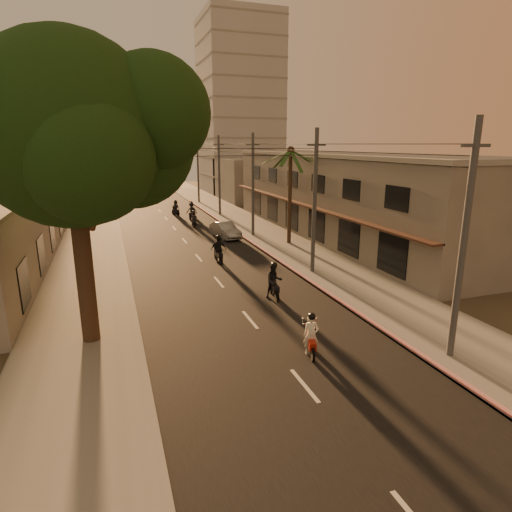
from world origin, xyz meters
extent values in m
plane|color=#383023|center=(0.00, 0.00, 0.00)|extent=(160.00, 160.00, 0.00)
cube|color=black|center=(0.00, 20.00, 0.01)|extent=(10.00, 140.00, 0.02)
cube|color=slate|center=(7.50, 20.00, 0.06)|extent=(5.00, 140.00, 0.12)
cube|color=slate|center=(-7.50, 20.00, 0.06)|extent=(5.00, 140.00, 0.12)
cube|color=red|center=(5.10, 15.00, 0.10)|extent=(0.20, 60.00, 0.20)
cube|color=gray|center=(14.00, 18.00, 3.50)|extent=(8.00, 34.00, 7.00)
cube|color=#9A948B|center=(14.00, 18.00, 7.15)|extent=(8.20, 34.20, 0.30)
cube|color=#3E2218|center=(9.70, 18.00, 3.10)|extent=(0.80, 34.00, 0.12)
cube|color=#B7B5B2|center=(16.00, 56.00, 14.00)|extent=(12.00, 12.00, 28.00)
cylinder|color=black|center=(-7.00, 2.00, 3.00)|extent=(0.70, 0.70, 6.00)
cylinder|color=black|center=(-6.20, 2.40, 6.00)|extent=(1.22, 2.17, 3.04)
cylinder|color=black|center=(-7.60, 1.70, 6.20)|extent=(1.31, 1.49, 2.73)
sphere|color=black|center=(-7.00, 2.00, 8.50)|extent=(7.20, 7.20, 7.20)
sphere|color=black|center=(-4.80, 3.00, 8.00)|extent=(5.20, 5.20, 5.20)
sphere|color=black|center=(-8.80, 2.80, 8.20)|extent=(4.80, 4.80, 4.80)
sphere|color=black|center=(-6.40, 0.20, 7.60)|extent=(4.60, 4.60, 4.60)
sphere|color=black|center=(-4.00, 1.50, 9.20)|extent=(4.40, 4.40, 4.40)
sphere|color=black|center=(-5.80, 4.40, 9.60)|extent=(4.40, 4.40, 4.40)
cylinder|color=black|center=(8.00, 16.00, 3.80)|extent=(0.32, 0.32, 7.60)
sphere|color=black|center=(8.00, 16.00, 7.60)|extent=(0.60, 0.60, 0.60)
cylinder|color=#38383A|center=(6.20, -4.00, 4.50)|extent=(0.26, 0.26, 9.00)
cube|color=#38383A|center=(6.20, -4.00, 8.00)|extent=(1.20, 0.12, 0.12)
cylinder|color=#38383A|center=(6.20, 8.00, 4.50)|extent=(0.26, 0.26, 9.00)
cube|color=#38383A|center=(6.20, 8.00, 8.00)|extent=(1.20, 0.12, 0.12)
cylinder|color=#38383A|center=(6.20, 20.00, 4.50)|extent=(0.26, 0.26, 9.00)
cube|color=#38383A|center=(6.20, 20.00, 8.00)|extent=(1.20, 0.12, 0.12)
cylinder|color=#38383A|center=(6.20, 32.00, 4.50)|extent=(0.26, 0.26, 9.00)
cube|color=#38383A|center=(6.20, 32.00, 8.00)|extent=(1.20, 0.12, 0.12)
cylinder|color=#38383A|center=(6.20, 44.00, 4.50)|extent=(0.26, 0.26, 9.00)
cube|color=#38383A|center=(6.20, 44.00, 8.00)|extent=(1.20, 0.12, 0.12)
cube|color=#9A948B|center=(14.00, 45.00, 3.00)|extent=(8.00, 14.00, 6.00)
cube|color=#9A948B|center=(-14.00, 34.00, 2.20)|extent=(8.00, 14.00, 4.40)
cube|color=#9A948B|center=(-14.00, 52.00, 3.50)|extent=(8.00, 14.00, 7.00)
cylinder|color=black|center=(1.42, -1.34, 0.28)|extent=(0.26, 0.55, 0.55)
cylinder|color=black|center=(1.05, -2.52, 0.28)|extent=(0.26, 0.55, 0.55)
cube|color=#9D1A0C|center=(1.21, -2.00, 0.54)|extent=(0.59, 1.11, 0.29)
cube|color=#9D1A0C|center=(1.36, -1.53, 0.69)|extent=(0.31, 0.18, 0.59)
cylinder|color=silver|center=(1.39, -1.42, 1.03)|extent=(0.53, 0.20, 0.04)
imported|color=silver|center=(1.21, -2.00, 0.83)|extent=(0.83, 0.74, 1.65)
sphere|color=black|center=(1.21, -2.00, 1.60)|extent=(0.29, 0.29, 0.29)
sphere|color=silver|center=(1.13, -1.35, 1.28)|extent=(0.12, 0.12, 0.12)
sphere|color=silver|center=(1.65, -1.52, 1.28)|extent=(0.12, 0.12, 0.12)
cylinder|color=black|center=(2.27, 5.25, 0.31)|extent=(0.19, 0.64, 0.63)
cylinder|color=black|center=(2.10, 3.86, 0.31)|extent=(0.19, 0.64, 0.63)
cube|color=black|center=(2.17, 4.47, 0.62)|extent=(0.46, 1.26, 0.34)
cube|color=black|center=(2.24, 5.03, 0.78)|extent=(0.35, 0.15, 0.67)
cylinder|color=silver|center=(2.26, 5.16, 1.17)|extent=(0.62, 0.11, 0.04)
imported|color=black|center=(2.17, 4.47, 0.94)|extent=(1.09, 0.93, 1.88)
sphere|color=black|center=(2.17, 4.47, 1.83)|extent=(0.34, 0.34, 0.34)
cylinder|color=black|center=(1.09, 13.12, 0.31)|extent=(0.12, 0.63, 0.63)
cylinder|color=black|center=(1.10, 11.73, 0.31)|extent=(0.12, 0.63, 0.63)
cube|color=black|center=(1.09, 12.34, 0.62)|extent=(0.33, 1.23, 0.34)
cube|color=black|center=(1.09, 12.90, 0.78)|extent=(0.34, 0.12, 0.67)
cylinder|color=silver|center=(1.09, 13.03, 1.17)|extent=(0.62, 0.05, 0.04)
imported|color=black|center=(1.09, 12.34, 0.94)|extent=(1.11, 0.48, 1.88)
sphere|color=black|center=(1.09, 12.34, 1.83)|extent=(0.34, 0.34, 0.34)
cylinder|color=black|center=(2.19, 26.94, 0.25)|extent=(0.18, 0.52, 0.51)
cylinder|color=black|center=(1.99, 25.82, 0.25)|extent=(0.18, 0.52, 0.51)
cube|color=black|center=(2.08, 26.31, 0.50)|extent=(0.42, 1.03, 0.27)
cube|color=black|center=(2.15, 26.76, 0.63)|extent=(0.28, 0.14, 0.54)
cylinder|color=silver|center=(2.17, 26.86, 0.95)|extent=(0.50, 0.13, 0.04)
imported|color=black|center=(2.08, 26.31, 0.76)|extent=(0.91, 0.74, 1.52)
sphere|color=black|center=(2.08, 26.31, 1.47)|extent=(0.27, 0.27, 0.27)
cylinder|color=black|center=(3.02, 31.40, 0.31)|extent=(0.38, 0.61, 0.63)
cylinder|color=black|center=(2.40, 30.15, 0.31)|extent=(0.38, 0.61, 0.63)
cube|color=black|center=(2.68, 30.70, 0.61)|extent=(0.82, 1.24, 0.34)
cube|color=black|center=(2.92, 31.20, 0.78)|extent=(0.35, 0.25, 0.67)
cylinder|color=silver|center=(2.98, 31.32, 1.17)|extent=(0.57, 0.31, 0.04)
imported|color=black|center=(2.68, 30.70, 0.94)|extent=(1.77, 1.66, 1.88)
sphere|color=black|center=(2.68, 30.70, 1.83)|extent=(0.34, 0.34, 0.34)
imported|color=gray|center=(3.64, 20.08, 0.69)|extent=(2.69, 4.61, 1.38)
cylinder|color=black|center=(1.20, 34.63, 0.28)|extent=(0.27, 0.57, 0.56)
cylinder|color=black|center=(1.60, 33.44, 0.28)|extent=(0.27, 0.57, 0.56)
cube|color=black|center=(1.42, 33.96, 0.55)|extent=(0.62, 1.14, 0.30)
cube|color=black|center=(1.26, 34.44, 0.71)|extent=(0.32, 0.19, 0.61)
cylinder|color=silver|center=(1.23, 34.56, 1.06)|extent=(0.54, 0.21, 0.04)
imported|color=black|center=(1.42, 33.96, 0.85)|extent=(1.15, 1.03, 1.69)
sphere|color=black|center=(1.42, 33.96, 1.64)|extent=(0.30, 0.30, 0.30)
camera|label=1|loc=(-5.83, -15.82, 8.05)|focal=30.00mm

